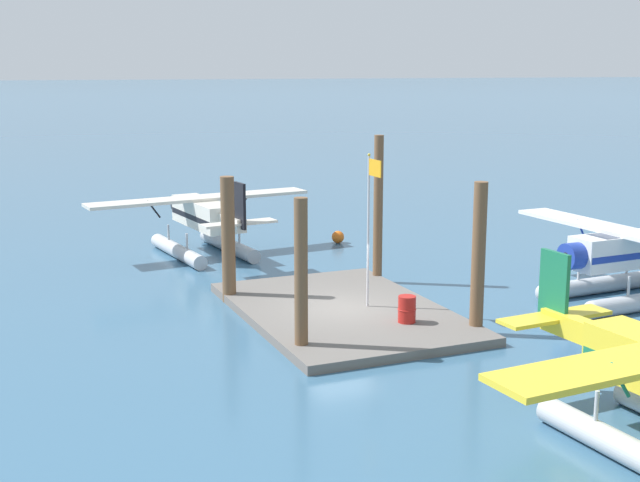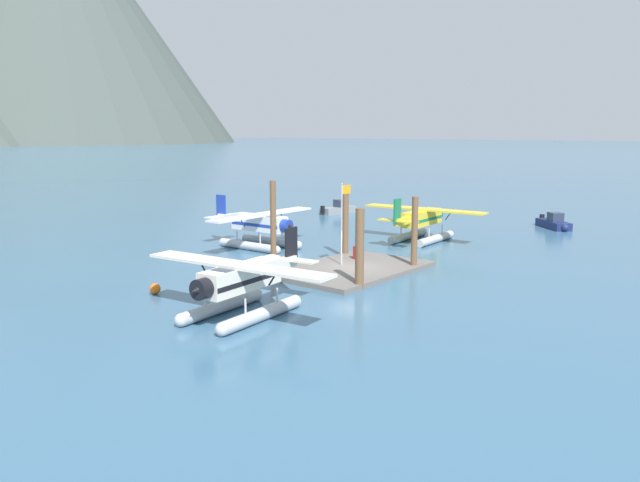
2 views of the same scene
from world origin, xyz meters
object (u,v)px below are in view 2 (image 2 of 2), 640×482
fuel_drum (357,252)px  seaplane_yellow_stbd_fwd (422,222)px  seaplane_cream_port_aft (241,285)px  flagpole (343,213)px  boat_navy_open_se (554,223)px  seaplane_white_bow_right (260,227)px  boat_grey_open_east (339,209)px  mooring_buoy (155,289)px

fuel_drum → seaplane_yellow_stbd_fwd: bearing=6.2°
seaplane_cream_port_aft → seaplane_yellow_stbd_fwd: (24.15, 4.26, 0.00)m
flagpole → seaplane_cream_port_aft: (-11.66, -2.77, -2.08)m
flagpole → seaplane_cream_port_aft: bearing=-166.6°
seaplane_yellow_stbd_fwd → boat_navy_open_se: size_ratio=2.56×
seaplane_cream_port_aft → boat_navy_open_se: bearing=-2.5°
seaplane_white_bow_right → boat_navy_open_se: (24.36, -13.97, -1.09)m
boat_grey_open_east → boat_navy_open_se: 22.40m
boat_grey_open_east → flagpole: bearing=-141.6°
mooring_buoy → seaplane_cream_port_aft: 6.91m
mooring_buoy → seaplane_cream_port_aft: (0.08, -6.79, 1.27)m
seaplane_cream_port_aft → boat_navy_open_se: 38.03m
flagpole → boat_navy_open_se: flagpole is taller
flagpole → mooring_buoy: 12.85m
flagpole → boat_grey_open_east: flagpole is taller
seaplane_yellow_stbd_fwd → boat_grey_open_east: 18.87m
seaplane_yellow_stbd_fwd → mooring_buoy: bearing=174.0°
flagpole → boat_navy_open_se: bearing=-9.5°
boat_grey_open_east → seaplane_yellow_stbd_fwd: bearing=-121.1°
flagpole → seaplane_white_bow_right: flagpole is taller
seaplane_cream_port_aft → seaplane_white_bow_right: (13.62, 12.34, 0.00)m
seaplane_white_bow_right → boat_navy_open_se: bearing=-29.8°
flagpole → seaplane_yellow_stbd_fwd: bearing=6.8°
flagpole → seaplane_yellow_stbd_fwd: flagpole is taller
boat_grey_open_east → fuel_drum: bearing=-139.4°
boat_navy_open_se → seaplane_cream_port_aft: bearing=177.5°
mooring_buoy → boat_grey_open_east: boat_grey_open_east is taller
seaplane_white_bow_right → boat_navy_open_se: seaplane_white_bow_right is taller
flagpole → boat_navy_open_se: 26.87m
seaplane_cream_port_aft → boat_grey_open_east: bearing=31.0°
fuel_drum → seaplane_yellow_stbd_fwd: 10.52m
seaplane_white_bow_right → seaplane_yellow_stbd_fwd: size_ratio=1.00×
seaplane_white_bow_right → fuel_drum: bearing=-89.3°
fuel_drum → boat_grey_open_east: size_ratio=0.18×
seaplane_cream_port_aft → boat_grey_open_east: (33.88, 20.38, -1.09)m
seaplane_cream_port_aft → seaplane_yellow_stbd_fwd: bearing=10.0°
fuel_drum → mooring_buoy: size_ratio=1.44×
fuel_drum → boat_grey_open_east: 26.54m
seaplane_cream_port_aft → fuel_drum: bearing=12.8°
seaplane_cream_port_aft → seaplane_white_bow_right: same height
flagpole → boat_grey_open_east: 28.53m
flagpole → mooring_buoy: flagpole is taller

